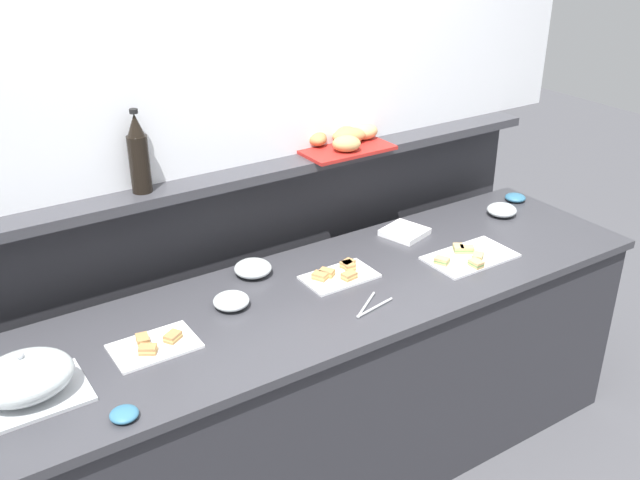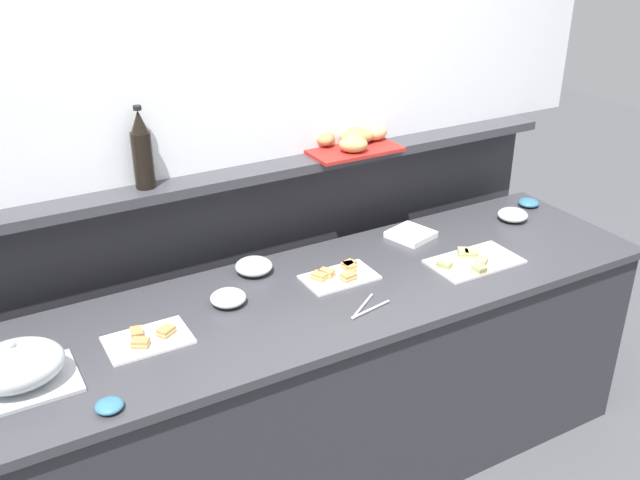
# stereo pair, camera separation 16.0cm
# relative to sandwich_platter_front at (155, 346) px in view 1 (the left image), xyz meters

# --- Properties ---
(ground_plane) EXTENTS (12.00, 12.00, 0.00)m
(ground_plane) POSITION_rel_sandwich_platter_front_xyz_m (0.67, 0.60, -0.89)
(ground_plane) COLOR #4C4C51
(buffet_counter) EXTENTS (2.77, 0.75, 0.88)m
(buffet_counter) POSITION_rel_sandwich_platter_front_xyz_m (0.67, 0.00, -0.45)
(buffet_counter) COLOR #2D2D33
(buffet_counter) RESTS_ON ground_plane
(back_ledge_unit) EXTENTS (2.86, 0.22, 1.24)m
(back_ledge_unit) POSITION_rel_sandwich_platter_front_xyz_m (0.67, 0.55, -0.24)
(back_ledge_unit) COLOR #2D2D33
(back_ledge_unit) RESTS_ON ground_plane
(sandwich_platter_front) EXTENTS (0.28, 0.18, 0.04)m
(sandwich_platter_front) POSITION_rel_sandwich_platter_front_xyz_m (0.00, 0.00, 0.00)
(sandwich_platter_front) COLOR white
(sandwich_platter_front) RESTS_ON buffet_counter
(sandwich_platter_side) EXTENTS (0.29, 0.17, 0.04)m
(sandwich_platter_side) POSITION_rel_sandwich_platter_front_xyz_m (0.79, 0.07, 0.00)
(sandwich_platter_side) COLOR white
(sandwich_platter_side) RESTS_ON buffet_counter
(sandwich_platter_rear) EXTENTS (0.37, 0.22, 0.04)m
(sandwich_platter_rear) POSITION_rel_sandwich_platter_front_xyz_m (1.32, -0.10, 0.00)
(sandwich_platter_rear) COLOR silver
(sandwich_platter_rear) RESTS_ON buffet_counter
(serving_cloche) EXTENTS (0.34, 0.24, 0.17)m
(serving_cloche) POSITION_rel_sandwich_platter_front_xyz_m (-0.41, -0.05, 0.06)
(serving_cloche) COLOR #B7BABF
(serving_cloche) RESTS_ON buffet_counter
(glass_bowl_large) EXTENTS (0.15, 0.15, 0.06)m
(glass_bowl_large) POSITION_rel_sandwich_platter_front_xyz_m (0.51, 0.27, 0.02)
(glass_bowl_large) COLOR silver
(glass_bowl_large) RESTS_ON buffet_counter
(glass_bowl_medium) EXTENTS (0.14, 0.14, 0.05)m
(glass_bowl_medium) POSITION_rel_sandwich_platter_front_xyz_m (1.76, 0.14, 0.02)
(glass_bowl_medium) COLOR silver
(glass_bowl_medium) RESTS_ON buffet_counter
(glass_bowl_small) EXTENTS (0.13, 0.13, 0.05)m
(glass_bowl_small) POSITION_rel_sandwich_platter_front_xyz_m (0.33, 0.09, 0.01)
(glass_bowl_small) COLOR silver
(glass_bowl_small) RESTS_ON buffet_counter
(condiment_bowl_dark) EXTENTS (0.10, 0.10, 0.03)m
(condiment_bowl_dark) POSITION_rel_sandwich_platter_front_xyz_m (1.95, 0.23, 0.01)
(condiment_bowl_dark) COLOR teal
(condiment_bowl_dark) RESTS_ON buffet_counter
(condiment_bowl_red) EXTENTS (0.08, 0.08, 0.03)m
(condiment_bowl_red) POSITION_rel_sandwich_platter_front_xyz_m (-0.21, -0.29, 0.01)
(condiment_bowl_red) COLOR teal
(condiment_bowl_red) RESTS_ON buffet_counter
(serving_tongs) EXTENTS (0.18, 0.11, 0.01)m
(serving_tongs) POSITION_rel_sandwich_platter_front_xyz_m (0.75, -0.19, -0.00)
(serving_tongs) COLOR #B7BABF
(serving_tongs) RESTS_ON buffet_counter
(napkin_stack) EXTENTS (0.21, 0.21, 0.03)m
(napkin_stack) POSITION_rel_sandwich_platter_front_xyz_m (1.25, 0.23, 0.00)
(napkin_stack) COLOR white
(napkin_stack) RESTS_ON buffet_counter
(wine_bottle_dark) EXTENTS (0.08, 0.08, 0.32)m
(wine_bottle_dark) POSITION_rel_sandwich_platter_front_xyz_m (0.18, 0.49, 0.49)
(wine_bottle_dark) COLOR black
(wine_bottle_dark) RESTS_ON back_ledge_unit
(bread_basket) EXTENTS (0.40, 0.30, 0.08)m
(bread_basket) POSITION_rel_sandwich_platter_front_xyz_m (1.11, 0.49, 0.38)
(bread_basket) COLOR #B2231E
(bread_basket) RESTS_ON back_ledge_unit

